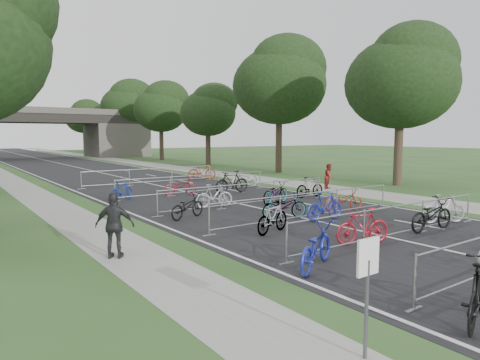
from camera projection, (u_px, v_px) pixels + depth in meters
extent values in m
cube|color=black|center=(64.00, 164.00, 48.28)|extent=(11.00, 140.00, 0.01)
cube|color=gray|center=(132.00, 162.00, 52.91)|extent=(3.00, 140.00, 0.01)
cube|color=silver|center=(64.00, 164.00, 48.28)|extent=(0.12, 140.00, 0.00)
cube|color=#4F4D47|center=(117.00, 140.00, 66.81)|extent=(8.00, 8.00, 5.00)
cube|color=black|center=(36.00, 119.00, 59.84)|extent=(30.00, 8.00, 1.20)
cube|color=#4F4D47|center=(41.00, 110.00, 56.66)|extent=(30.00, 0.40, 0.90)
cube|color=#4F4D47|center=(30.00, 113.00, 62.81)|extent=(30.00, 0.40, 0.90)
cylinder|color=#4C4C51|center=(366.00, 310.00, 6.24)|extent=(0.06, 0.06, 1.50)
cube|color=white|center=(368.00, 257.00, 6.15)|extent=(0.45, 0.04, 0.55)
cylinder|color=#33261C|center=(398.00, 151.00, 28.05)|extent=(0.56, 0.56, 4.48)
ellipsoid|color=black|center=(401.00, 83.00, 27.59)|extent=(7.17, 7.17, 5.88)
sphere|color=black|center=(414.00, 60.00, 27.38)|extent=(5.73, 5.73, 5.73)
sphere|color=black|center=(389.00, 97.00, 27.80)|extent=(4.66, 4.66, 4.66)
cylinder|color=#33261C|center=(279.00, 144.00, 37.72)|extent=(0.56, 0.56, 5.11)
ellipsoid|color=black|center=(279.00, 86.00, 37.20)|extent=(8.18, 8.18, 6.70)
sphere|color=black|center=(289.00, 67.00, 36.97)|extent=(6.54, 6.54, 6.54)
sphere|color=black|center=(271.00, 98.00, 37.42)|extent=(5.31, 5.31, 5.31)
cylinder|color=#33261C|center=(208.00, 148.00, 47.50)|extent=(0.56, 0.56, 3.85)
ellipsoid|color=black|center=(208.00, 113.00, 47.11)|extent=(6.16, 6.16, 5.05)
sphere|color=black|center=(215.00, 102.00, 46.92)|extent=(4.93, 4.93, 4.93)
sphere|color=black|center=(202.00, 120.00, 47.30)|extent=(4.00, 4.00, 4.00)
cylinder|color=#33261C|center=(162.00, 143.00, 57.18)|extent=(0.56, 0.56, 4.48)
ellipsoid|color=black|center=(161.00, 110.00, 56.72)|extent=(7.17, 7.17, 5.88)
sphere|color=black|center=(166.00, 99.00, 56.51)|extent=(5.73, 5.73, 5.73)
sphere|color=black|center=(156.00, 117.00, 56.93)|extent=(4.66, 4.66, 4.66)
cylinder|color=#33261C|center=(128.00, 140.00, 66.86)|extent=(0.56, 0.56, 5.11)
ellipsoid|color=black|center=(127.00, 108.00, 66.34)|extent=(8.18, 8.18, 6.70)
sphere|color=black|center=(132.00, 97.00, 66.11)|extent=(6.54, 6.54, 6.54)
sphere|color=black|center=(123.00, 114.00, 66.56)|extent=(5.31, 5.31, 5.31)
cylinder|color=#33261C|center=(104.00, 143.00, 76.64)|extent=(0.56, 0.56, 3.85)
ellipsoid|color=black|center=(103.00, 122.00, 76.24)|extent=(6.16, 6.16, 5.05)
sphere|color=black|center=(107.00, 115.00, 76.06)|extent=(4.93, 4.93, 4.93)
sphere|color=black|center=(100.00, 126.00, 76.44)|extent=(4.00, 4.00, 4.00)
cylinder|color=#33261C|center=(85.00, 140.00, 86.32)|extent=(0.56, 0.56, 4.48)
ellipsoid|color=black|center=(84.00, 118.00, 85.86)|extent=(7.17, 7.17, 5.88)
sphere|color=black|center=(87.00, 111.00, 85.65)|extent=(5.73, 5.73, 5.73)
sphere|color=black|center=(81.00, 123.00, 86.07)|extent=(4.66, 4.66, 4.66)
cylinder|color=#93969A|center=(415.00, 282.00, 8.01)|extent=(0.05, 0.05, 1.10)
cube|color=#93969A|center=(414.00, 309.00, 8.07)|extent=(0.50, 0.08, 0.03)
cylinder|color=#93969A|center=(396.00, 206.00, 13.53)|extent=(9.20, 0.04, 0.04)
cylinder|color=#93969A|center=(395.00, 233.00, 13.63)|extent=(9.20, 0.04, 0.04)
cylinder|color=#93969A|center=(287.00, 243.00, 10.93)|extent=(0.05, 0.05, 1.10)
cube|color=#93969A|center=(286.00, 263.00, 10.98)|extent=(0.50, 0.08, 0.03)
cylinder|color=#93969A|center=(364.00, 228.00, 12.70)|extent=(0.05, 0.05, 1.10)
cube|color=#93969A|center=(363.00, 245.00, 12.76)|extent=(0.50, 0.08, 0.03)
cylinder|color=#93969A|center=(422.00, 216.00, 14.47)|extent=(0.05, 0.05, 1.10)
cube|color=#93969A|center=(422.00, 232.00, 14.53)|extent=(0.50, 0.08, 0.03)
cylinder|color=#93969A|center=(468.00, 208.00, 16.25)|extent=(0.05, 0.05, 1.10)
cube|color=#93969A|center=(467.00, 221.00, 16.30)|extent=(0.50, 0.08, 0.03)
cylinder|color=#93969A|center=(310.00, 193.00, 16.61)|extent=(9.20, 0.04, 0.04)
cylinder|color=#93969A|center=(310.00, 215.00, 16.70)|extent=(9.20, 0.04, 0.04)
cylinder|color=#93969A|center=(209.00, 219.00, 14.00)|extent=(0.05, 0.05, 1.10)
cube|color=#93969A|center=(209.00, 235.00, 14.06)|extent=(0.50, 0.08, 0.03)
cylinder|color=#93969A|center=(280.00, 210.00, 15.78)|extent=(0.05, 0.05, 1.10)
cube|color=#93969A|center=(280.00, 224.00, 15.83)|extent=(0.50, 0.08, 0.03)
cylinder|color=#93969A|center=(337.00, 202.00, 17.55)|extent=(0.05, 0.05, 1.10)
cube|color=#93969A|center=(336.00, 215.00, 17.60)|extent=(0.50, 0.08, 0.03)
cylinder|color=#93969A|center=(383.00, 196.00, 19.32)|extent=(0.05, 0.05, 1.10)
cube|color=#93969A|center=(383.00, 208.00, 19.38)|extent=(0.50, 0.08, 0.03)
cylinder|color=#93969A|center=(249.00, 184.00, 19.85)|extent=(9.20, 0.04, 0.04)
cylinder|color=#93969A|center=(249.00, 202.00, 19.94)|extent=(9.20, 0.04, 0.04)
cylinder|color=#93969A|center=(157.00, 203.00, 17.24)|extent=(0.05, 0.05, 1.10)
cube|color=#93969A|center=(158.00, 216.00, 17.30)|extent=(0.50, 0.08, 0.03)
cylinder|color=#93969A|center=(221.00, 197.00, 19.01)|extent=(0.05, 0.05, 1.10)
cube|color=#93969A|center=(221.00, 209.00, 19.07)|extent=(0.50, 0.08, 0.03)
cylinder|color=#93969A|center=(274.00, 192.00, 20.79)|extent=(0.05, 0.05, 1.10)
cube|color=#93969A|center=(274.00, 203.00, 20.84)|extent=(0.50, 0.08, 0.03)
cylinder|color=#93969A|center=(318.00, 187.00, 22.56)|extent=(0.05, 0.05, 1.10)
cube|color=#93969A|center=(318.00, 197.00, 22.61)|extent=(0.50, 0.08, 0.03)
cylinder|color=#93969A|center=(195.00, 175.00, 23.89)|extent=(9.20, 0.04, 0.04)
cylinder|color=#93969A|center=(196.00, 191.00, 23.98)|extent=(9.20, 0.04, 0.04)
cylinder|color=#93969A|center=(115.00, 190.00, 21.29)|extent=(0.05, 0.05, 1.10)
cube|color=#93969A|center=(115.00, 201.00, 21.34)|extent=(0.50, 0.08, 0.03)
cylinder|color=#93969A|center=(171.00, 186.00, 23.06)|extent=(0.05, 0.05, 1.10)
cube|color=#93969A|center=(171.00, 196.00, 23.12)|extent=(0.50, 0.08, 0.03)
cylinder|color=#93969A|center=(218.00, 183.00, 24.83)|extent=(0.05, 0.05, 1.10)
cube|color=#93969A|center=(219.00, 192.00, 24.89)|extent=(0.50, 0.08, 0.03)
cylinder|color=#93969A|center=(260.00, 179.00, 26.60)|extent=(0.05, 0.05, 1.10)
cube|color=#93969A|center=(260.00, 188.00, 26.66)|extent=(0.50, 0.08, 0.03)
cylinder|color=#93969A|center=(151.00, 169.00, 28.75)|extent=(9.20, 0.04, 0.04)
cylinder|color=#93969A|center=(151.00, 181.00, 28.84)|extent=(9.20, 0.04, 0.04)
cylinder|color=#93969A|center=(81.00, 180.00, 26.14)|extent=(0.05, 0.05, 1.10)
cube|color=#93969A|center=(82.00, 189.00, 26.20)|extent=(0.50, 0.08, 0.03)
cylinder|color=#93969A|center=(129.00, 177.00, 27.92)|extent=(0.05, 0.05, 1.10)
cube|color=#93969A|center=(130.00, 185.00, 27.97)|extent=(0.50, 0.08, 0.03)
cylinder|color=#93969A|center=(172.00, 175.00, 29.69)|extent=(0.05, 0.05, 1.10)
cube|color=#93969A|center=(172.00, 182.00, 29.74)|extent=(0.50, 0.08, 0.03)
cylinder|color=#93969A|center=(210.00, 173.00, 31.46)|extent=(0.05, 0.05, 1.10)
cube|color=#93969A|center=(210.00, 180.00, 31.52)|extent=(0.50, 0.08, 0.03)
imported|color=black|center=(478.00, 292.00, 7.41)|extent=(2.04, 1.14, 1.18)
imported|color=#1C289D|center=(316.00, 247.00, 10.50)|extent=(2.26, 1.62, 1.13)
imported|color=maroon|center=(363.00, 226.00, 12.89)|extent=(1.90, 1.03, 1.10)
imported|color=black|center=(432.00, 215.00, 14.65)|extent=(2.20, 0.87, 1.13)
imported|color=#93939A|center=(444.00, 209.00, 15.94)|extent=(1.88, 1.19, 1.10)
imported|color=#93969A|center=(273.00, 218.00, 14.31)|extent=(1.83, 0.99, 1.06)
imported|color=#93969A|center=(284.00, 206.00, 16.82)|extent=(2.02, 1.11, 1.01)
imported|color=#1B2998|center=(325.00, 206.00, 16.50)|extent=(1.86, 0.59, 1.11)
imported|color=maroon|center=(344.00, 200.00, 18.63)|extent=(1.91, 1.16, 0.95)
imported|color=black|center=(187.00, 207.00, 16.86)|extent=(1.96, 1.26, 0.97)
imported|color=#9FA1A7|center=(214.00, 196.00, 19.47)|extent=(1.85, 0.85, 1.07)
imported|color=#93969A|center=(276.00, 193.00, 20.54)|extent=(2.14, 1.23, 1.06)
imported|color=#93969A|center=(310.00, 187.00, 22.67)|extent=(1.82, 0.64, 1.07)
imported|color=navy|center=(122.00, 191.00, 21.38)|extent=(1.70, 1.26, 1.01)
imported|color=maroon|center=(180.00, 187.00, 23.39)|extent=(1.95, 0.94, 0.98)
imported|color=black|center=(232.00, 182.00, 24.32)|extent=(2.14, 0.75, 1.26)
imported|color=#9C9BA2|center=(245.00, 179.00, 27.14)|extent=(2.13, 0.85, 1.10)
imported|color=maroon|center=(202.00, 171.00, 31.75)|extent=(2.07, 1.45, 1.22)
imported|color=maroon|center=(329.00, 176.00, 26.21)|extent=(0.92, 0.83, 1.55)
imported|color=black|center=(115.00, 226.00, 11.39)|extent=(1.10, 0.96, 1.78)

